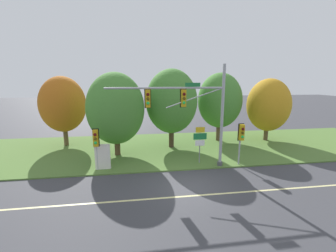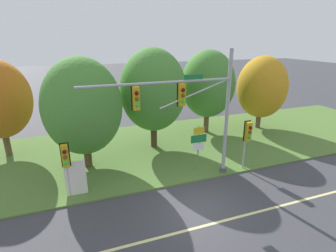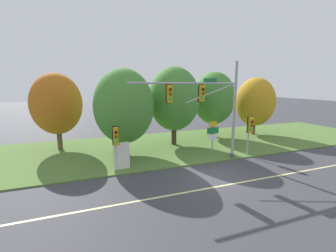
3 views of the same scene
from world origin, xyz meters
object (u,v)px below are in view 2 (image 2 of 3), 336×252
(traffic_signal_mast, at_px, (192,106))
(pedestrian_signal_near_kerb, at_px, (248,134))
(pedestrian_signal_further_along, at_px, (66,159))
(tree_left_of_mast, at_px, (83,107))
(tree_mid_verge, at_px, (208,84))
(info_kiosk, at_px, (76,178))
(tree_tall_centre, at_px, (262,87))
(tree_behind_signpost, at_px, (153,90))
(route_sign_post, at_px, (199,142))

(traffic_signal_mast, distance_m, pedestrian_signal_near_kerb, 4.46)
(pedestrian_signal_further_along, bearing_deg, traffic_signal_mast, -2.98)
(tree_left_of_mast, bearing_deg, tree_mid_verge, 17.43)
(traffic_signal_mast, xyz_separation_m, pedestrian_signal_near_kerb, (3.89, -0.11, -2.19))
(pedestrian_signal_near_kerb, bearing_deg, info_kiosk, 176.13)
(traffic_signal_mast, xyz_separation_m, pedestrian_signal_further_along, (-6.95, 0.36, -2.33))
(tree_left_of_mast, distance_m, tree_mid_verge, 11.14)
(info_kiosk, bearing_deg, tree_tall_centre, 19.67)
(info_kiosk, bearing_deg, tree_left_of_mast, 75.80)
(pedestrian_signal_further_along, height_order, tree_behind_signpost, tree_behind_signpost)
(pedestrian_signal_near_kerb, relative_size, route_sign_post, 1.10)
(pedestrian_signal_further_along, height_order, info_kiosk, pedestrian_signal_further_along)
(tree_mid_verge, distance_m, info_kiosk, 13.64)
(tree_tall_centre, distance_m, info_kiosk, 18.01)
(info_kiosk, bearing_deg, tree_behind_signpost, 39.45)
(tree_left_of_mast, height_order, tree_mid_verge, tree_mid_verge)
(tree_mid_verge, distance_m, tree_tall_centre, 5.34)
(traffic_signal_mast, distance_m, pedestrian_signal_further_along, 7.34)
(route_sign_post, distance_m, tree_behind_signpost, 5.57)
(tree_mid_verge, relative_size, tree_tall_centre, 1.09)
(tree_left_of_mast, xyz_separation_m, info_kiosk, (-0.82, -3.24, -3.18))
(route_sign_post, height_order, tree_mid_verge, tree_mid_verge)
(tree_behind_signpost, xyz_separation_m, tree_mid_verge, (5.50, 1.68, -0.13))
(tree_left_of_mast, bearing_deg, info_kiosk, -104.20)
(tree_left_of_mast, bearing_deg, traffic_signal_mast, -33.65)
(pedestrian_signal_near_kerb, xyz_separation_m, route_sign_post, (-2.99, 0.90, -0.47))
(traffic_signal_mast, bearing_deg, pedestrian_signal_further_along, 177.02)
(pedestrian_signal_further_along, xyz_separation_m, info_kiosk, (0.37, 0.23, -1.33))
(tree_behind_signpost, distance_m, info_kiosk, 8.49)
(tree_tall_centre, bearing_deg, info_kiosk, -160.33)
(traffic_signal_mast, bearing_deg, info_kiosk, 174.83)
(traffic_signal_mast, relative_size, info_kiosk, 4.56)
(tree_mid_verge, bearing_deg, tree_left_of_mast, -162.57)
(tree_behind_signpost, bearing_deg, tree_tall_centre, 5.74)
(tree_behind_signpost, height_order, tree_tall_centre, tree_behind_signpost)
(pedestrian_signal_near_kerb, height_order, info_kiosk, pedestrian_signal_near_kerb)
(route_sign_post, height_order, tree_behind_signpost, tree_behind_signpost)
(traffic_signal_mast, xyz_separation_m, tree_mid_verge, (4.87, 7.17, -0.23))
(tree_behind_signpost, distance_m, tree_tall_centre, 10.85)
(pedestrian_signal_further_along, distance_m, tree_left_of_mast, 4.11)
(tree_left_of_mast, xyz_separation_m, tree_behind_signpost, (5.13, 1.66, 0.39))
(pedestrian_signal_near_kerb, bearing_deg, traffic_signal_mast, 178.35)
(route_sign_post, bearing_deg, tree_left_of_mast, 155.43)
(traffic_signal_mast, relative_size, pedestrian_signal_further_along, 2.77)
(pedestrian_signal_near_kerb, relative_size, pedestrian_signal_further_along, 1.05)
(route_sign_post, bearing_deg, tree_mid_verge, 58.10)
(pedestrian_signal_further_along, bearing_deg, route_sign_post, 3.12)
(pedestrian_signal_further_along, xyz_separation_m, tree_mid_verge, (11.82, 6.81, 2.11))
(route_sign_post, xyz_separation_m, tree_left_of_mast, (-6.66, 3.04, 2.18))
(pedestrian_signal_near_kerb, relative_size, info_kiosk, 1.73)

